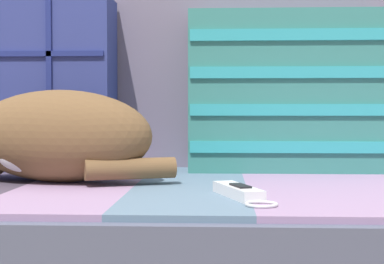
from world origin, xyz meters
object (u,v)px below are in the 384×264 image
at_px(sleeping_cat, 50,138).
at_px(throw_pillow_striped, 286,92).
at_px(throw_pillow_quilted, 30,85).
at_px(game_remote_far, 240,192).

bearing_deg(sleeping_cat, throw_pillow_striped, 24.97).
height_order(throw_pillow_quilted, sleeping_cat, throw_pillow_quilted).
height_order(throw_pillow_striped, game_remote_far, throw_pillow_striped).
relative_size(throw_pillow_quilted, sleeping_cat, 0.89).
height_order(sleeping_cat, game_remote_far, sleeping_cat).
bearing_deg(game_remote_far, throw_pillow_striped, 73.97).
bearing_deg(sleeping_cat, throw_pillow_quilted, 116.38).
bearing_deg(game_remote_far, sleeping_cat, 152.20).
xyz_separation_m(throw_pillow_striped, game_remote_far, (-0.12, -0.42, -0.17)).
bearing_deg(throw_pillow_quilted, throw_pillow_striped, -0.05).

